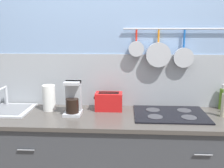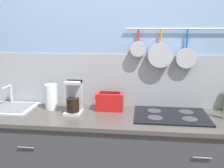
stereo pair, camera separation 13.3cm
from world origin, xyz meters
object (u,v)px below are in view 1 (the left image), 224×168
at_px(toaster, 109,101).
at_px(bottle_olive_oil, 222,98).
at_px(paper_towel_roll, 49,98).
at_px(bottle_hot_sauce, 224,104).
at_px(coffee_maker, 73,101).

bearing_deg(toaster, bottle_olive_oil, 4.85).
height_order(paper_towel_roll, bottle_olive_oil, bottle_olive_oil).
bearing_deg(bottle_hot_sauce, coffee_maker, 179.99).
distance_m(toaster, bottle_hot_sauce, 1.02).
bearing_deg(toaster, coffee_maker, -158.12).
height_order(coffee_maker, bottle_hot_sauce, coffee_maker).
distance_m(coffee_maker, bottle_hot_sauce, 1.32).
xyz_separation_m(coffee_maker, bottle_hot_sauce, (1.32, -0.00, -0.01)).
relative_size(paper_towel_roll, bottle_hot_sauce, 0.95).
xyz_separation_m(toaster, bottle_olive_oil, (1.08, 0.09, 0.02)).
relative_size(toaster, bottle_hot_sauce, 1.06).
bearing_deg(toaster, bottle_hot_sauce, -7.11).
height_order(toaster, bottle_hot_sauce, bottle_hot_sauce).
height_order(paper_towel_roll, bottle_hot_sauce, bottle_hot_sauce).
distance_m(coffee_maker, toaster, 0.34).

